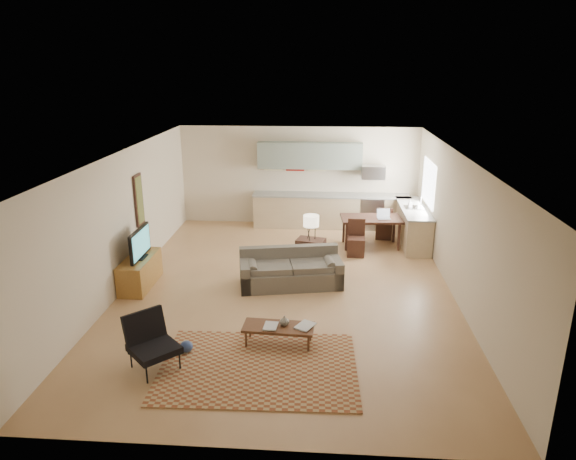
# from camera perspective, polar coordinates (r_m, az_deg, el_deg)

# --- Properties ---
(room) EXTENTS (9.00, 9.00, 9.00)m
(room) POSITION_cam_1_polar(r_m,az_deg,el_deg) (9.86, -0.12, 0.56)
(room) COLOR #AD7F51
(room) RESTS_ON ground
(kitchen_counter_back) EXTENTS (4.26, 0.64, 0.92)m
(kitchen_counter_back) POSITION_cam_1_polar(r_m,az_deg,el_deg) (14.10, 4.77, 2.14)
(kitchen_counter_back) COLOR tan
(kitchen_counter_back) RESTS_ON ground
(kitchen_counter_right) EXTENTS (0.64, 2.26, 0.92)m
(kitchen_counter_right) POSITION_cam_1_polar(r_m,az_deg,el_deg) (13.16, 13.69, 0.50)
(kitchen_counter_right) COLOR tan
(kitchen_counter_right) RESTS_ON ground
(kitchen_range) EXTENTS (0.62, 0.62, 0.90)m
(kitchen_range) POSITION_cam_1_polar(r_m,az_deg,el_deg) (14.16, 9.23, 1.99)
(kitchen_range) COLOR #A5A8AD
(kitchen_range) RESTS_ON ground
(kitchen_microwave) EXTENTS (0.62, 0.40, 0.35)m
(kitchen_microwave) POSITION_cam_1_polar(r_m,az_deg,el_deg) (13.92, 9.45, 6.37)
(kitchen_microwave) COLOR #A5A8AD
(kitchen_microwave) RESTS_ON room
(upper_cabinets) EXTENTS (2.80, 0.34, 0.70)m
(upper_cabinets) POSITION_cam_1_polar(r_m,az_deg,el_deg) (13.92, 2.43, 8.27)
(upper_cabinets) COLOR gray
(upper_cabinets) RESTS_ON room
(window_right) EXTENTS (0.02, 1.40, 1.05)m
(window_right) POSITION_cam_1_polar(r_m,az_deg,el_deg) (12.94, 15.36, 5.08)
(window_right) COLOR white
(window_right) RESTS_ON room
(wall_art_left) EXTENTS (0.06, 0.42, 1.10)m
(wall_art_left) POSITION_cam_1_polar(r_m,az_deg,el_deg) (11.34, -16.20, 3.22)
(wall_art_left) COLOR olive
(wall_art_left) RESTS_ON room
(triptych) EXTENTS (1.70, 0.04, 0.50)m
(triptych) POSITION_cam_1_polar(r_m,az_deg,el_deg) (14.11, 0.80, 7.59)
(triptych) COLOR #F9F0BE
(triptych) RESTS_ON room
(rug) EXTENTS (2.96, 2.09, 0.02)m
(rug) POSITION_cam_1_polar(r_m,az_deg,el_deg) (7.91, -3.30, -14.95)
(rug) COLOR brown
(rug) RESTS_ON floor
(sofa) EXTENTS (2.26, 1.31, 0.74)m
(sofa) POSITION_cam_1_polar(r_m,az_deg,el_deg) (10.37, 0.30, -4.30)
(sofa) COLOR #5C554A
(sofa) RESTS_ON floor
(coffee_table) EXTENTS (1.16, 0.52, 0.34)m
(coffee_table) POSITION_cam_1_polar(r_m,az_deg,el_deg) (8.37, -1.07, -11.62)
(coffee_table) COLOR #492815
(coffee_table) RESTS_ON floor
(book_a) EXTENTS (0.26, 0.32, 0.03)m
(book_a) POSITION_cam_1_polar(r_m,az_deg,el_deg) (8.28, -2.69, -10.58)
(book_a) COLOR #9C0F0A
(book_a) RESTS_ON coffee_table
(book_b) EXTENTS (0.53, 0.54, 0.03)m
(book_b) POSITION_cam_1_polar(r_m,az_deg,el_deg) (8.33, 1.20, -10.38)
(book_b) COLOR navy
(book_b) RESTS_ON coffee_table
(vase) EXTENTS (0.17, 0.17, 0.16)m
(vase) POSITION_cam_1_polar(r_m,az_deg,el_deg) (8.28, -0.40, -10.02)
(vase) COLOR black
(vase) RESTS_ON coffee_table
(armchair) EXTENTS (1.03, 1.03, 0.83)m
(armchair) POSITION_cam_1_polar(r_m,az_deg,el_deg) (7.91, -14.68, -12.14)
(armchair) COLOR black
(armchair) RESTS_ON floor
(tv_credenza) EXTENTS (0.51, 1.31, 0.61)m
(tv_credenza) POSITION_cam_1_polar(r_m,az_deg,el_deg) (10.81, -16.12, -4.47)
(tv_credenza) COLOR olive
(tv_credenza) RESTS_ON floor
(tv) EXTENTS (0.10, 1.01, 0.61)m
(tv) POSITION_cam_1_polar(r_m,az_deg,el_deg) (10.59, -16.15, -1.45)
(tv) COLOR black
(tv) RESTS_ON tv_credenza
(console_table) EXTENTS (0.68, 0.54, 0.69)m
(console_table) POSITION_cam_1_polar(r_m,az_deg,el_deg) (11.20, 2.53, -2.70)
(console_table) COLOR #341C15
(console_table) RESTS_ON floor
(table_lamp) EXTENTS (0.39, 0.39, 0.55)m
(table_lamp) POSITION_cam_1_polar(r_m,az_deg,el_deg) (11.00, 2.58, 0.34)
(table_lamp) COLOR beige
(table_lamp) RESTS_ON console_table
(dining_table) EXTENTS (1.51, 0.93, 0.74)m
(dining_table) POSITION_cam_1_polar(r_m,az_deg,el_deg) (12.75, 9.17, -0.21)
(dining_table) COLOR #341C15
(dining_table) RESTS_ON floor
(dining_chair_near) EXTENTS (0.42, 0.44, 0.85)m
(dining_chair_near) POSITION_cam_1_polar(r_m,az_deg,el_deg) (12.07, 7.58, -0.90)
(dining_chair_near) COLOR #341C15
(dining_chair_near) RESTS_ON floor
(dining_chair_far) EXTENTS (0.44, 0.45, 0.85)m
(dining_chair_far) POSITION_cam_1_polar(r_m,az_deg,el_deg) (13.40, 10.63, 0.86)
(dining_chair_far) COLOR #341C15
(dining_chair_far) RESTS_ON floor
(laptop) EXTENTS (0.33, 0.26, 0.23)m
(laptop) POSITION_cam_1_polar(r_m,az_deg,el_deg) (12.54, 10.64, 1.73)
(laptop) COLOR #A5A8AD
(laptop) RESTS_ON dining_table
(soap_bottle) EXTENTS (0.12, 0.12, 0.19)m
(soap_bottle) POSITION_cam_1_polar(r_m,az_deg,el_deg) (13.01, 13.42, 2.87)
(soap_bottle) COLOR #F9F0BE
(soap_bottle) RESTS_ON kitchen_counter_right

